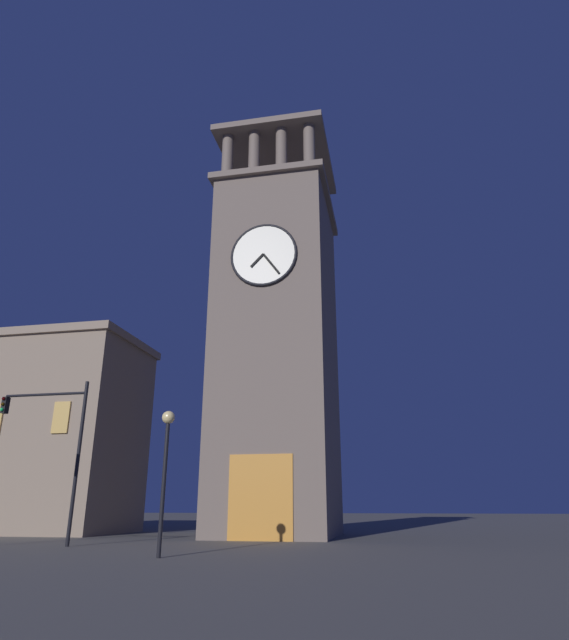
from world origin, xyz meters
TOP-DOWN VIEW (x-y plane):
  - ground_plane at (0.00, 0.00)m, footprint 200.00×200.00m
  - clocktower at (-1.91, -1.98)m, footprint 6.99×8.77m
  - adjacent_wing_building at (16.69, -2.73)m, footprint 17.77×7.62m
  - traffic_signal_mid at (6.28, 6.98)m, footprint 4.21×0.41m
  - street_lamp at (-0.74, 11.03)m, footprint 0.44×0.44m

SIDE VIEW (x-z plane):
  - ground_plane at x=0.00m, z-range 0.00..0.00m
  - street_lamp at x=-0.74m, z-range 0.97..5.67m
  - traffic_signal_mid at x=6.28m, z-range 1.10..7.99m
  - adjacent_wing_building at x=16.69m, z-range 0.02..12.08m
  - clocktower at x=-1.91m, z-range -2.75..24.34m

